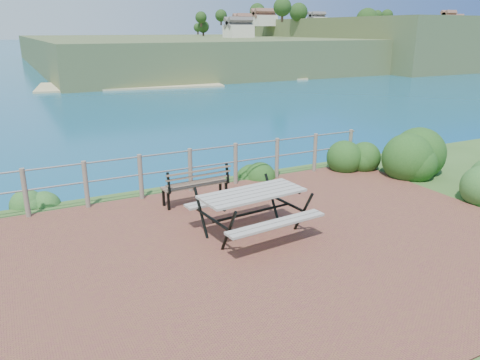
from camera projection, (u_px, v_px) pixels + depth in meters
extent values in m
cube|color=brown|center=(263.00, 250.00, 7.95)|extent=(10.00, 7.00, 0.12)
plane|color=#145D7A|center=(3.00, 39.00, 177.60)|extent=(1200.00, 1200.00, 0.00)
cylinder|color=#6B5B4C|center=(25.00, 193.00, 9.14)|extent=(0.10, 0.10, 1.00)
cylinder|color=#6B5B4C|center=(86.00, 184.00, 9.64)|extent=(0.10, 0.10, 1.00)
cylinder|color=#6B5B4C|center=(141.00, 177.00, 10.13)|extent=(0.10, 0.10, 1.00)
cylinder|color=#6B5B4C|center=(190.00, 170.00, 10.63)|extent=(0.10, 0.10, 1.00)
cylinder|color=#6B5B4C|center=(236.00, 164.00, 11.12)|extent=(0.10, 0.10, 1.00)
cylinder|color=#6B5B4C|center=(277.00, 158.00, 11.62)|extent=(0.10, 0.10, 1.00)
cylinder|color=#6B5B4C|center=(315.00, 153.00, 12.12)|extent=(0.10, 0.10, 1.00)
cylinder|color=#6B5B4C|center=(350.00, 148.00, 12.61)|extent=(0.10, 0.10, 1.00)
cylinder|color=slate|center=(190.00, 151.00, 10.49)|extent=(9.40, 0.04, 0.04)
cylinder|color=slate|center=(190.00, 168.00, 10.61)|extent=(9.40, 0.04, 0.04)
cube|color=#44572B|center=(297.00, 48.00, 248.23)|extent=(260.00, 180.00, 12.00)
cube|color=#44572B|center=(439.00, 40.00, 238.91)|extent=(160.00, 120.00, 20.00)
cube|color=#C5B486|center=(400.00, 72.00, 173.59)|extent=(209.53, 114.73, 0.50)
cube|color=gray|center=(252.00, 193.00, 8.30)|extent=(1.95, 0.95, 0.04)
cube|color=gray|center=(252.00, 210.00, 8.40)|extent=(1.90, 0.45, 0.04)
cube|color=gray|center=(252.00, 210.00, 8.40)|extent=(1.90, 0.45, 0.04)
cylinder|color=black|center=(252.00, 212.00, 8.41)|extent=(1.62, 0.20, 0.05)
cube|color=brown|center=(195.00, 184.00, 9.95)|extent=(1.47, 0.44, 0.03)
cube|color=brown|center=(195.00, 173.00, 9.87)|extent=(1.46, 0.19, 0.33)
cube|color=black|center=(195.00, 193.00, 10.01)|extent=(0.05, 0.06, 0.40)
cube|color=black|center=(195.00, 193.00, 10.01)|extent=(0.05, 0.06, 0.40)
cube|color=black|center=(195.00, 193.00, 10.01)|extent=(0.05, 0.06, 0.40)
cube|color=black|center=(195.00, 193.00, 10.01)|extent=(0.05, 0.06, 0.40)
ellipsoid|color=#123B13|center=(411.00, 176.00, 11.94)|extent=(1.40, 1.40, 1.99)
ellipsoid|color=#123B13|center=(352.00, 169.00, 12.56)|extent=(1.06, 1.06, 1.52)
ellipsoid|color=#215924|center=(35.00, 206.00, 9.90)|extent=(0.75, 0.75, 0.48)
ellipsoid|color=#123B13|center=(257.00, 175.00, 12.01)|extent=(0.83, 0.83, 0.60)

